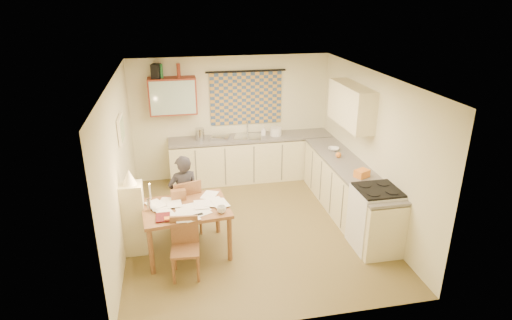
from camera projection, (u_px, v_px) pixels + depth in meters
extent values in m
cube|color=brown|center=(252.00, 227.00, 7.15)|extent=(4.00, 4.50, 0.02)
cube|color=white|center=(252.00, 76.00, 6.22)|extent=(4.00, 4.50, 0.02)
cube|color=beige|center=(232.00, 118.00, 8.75)|extent=(4.00, 0.02, 2.50)
cube|color=beige|center=(291.00, 231.00, 4.63)|extent=(4.00, 0.02, 2.50)
cube|color=beige|center=(119.00, 167.00, 6.32)|extent=(0.02, 4.50, 2.50)
cube|color=beige|center=(372.00, 148.00, 7.05)|extent=(0.02, 4.50, 2.50)
cube|color=navy|center=(246.00, 98.00, 8.62)|extent=(1.45, 0.03, 1.05)
cylinder|color=black|center=(246.00, 71.00, 8.40)|extent=(1.60, 0.04, 0.04)
cube|color=maroon|center=(173.00, 96.00, 8.17)|extent=(0.90, 0.34, 0.70)
cube|color=#99B2A5|center=(173.00, 98.00, 8.02)|extent=(0.84, 0.02, 0.64)
cube|color=beige|center=(351.00, 105.00, 7.30)|extent=(0.34, 1.30, 0.70)
cube|color=white|center=(121.00, 129.00, 6.53)|extent=(0.04, 0.50, 0.40)
cube|color=beige|center=(122.00, 129.00, 6.53)|extent=(0.01, 0.42, 0.32)
cube|color=beige|center=(251.00, 159.00, 8.83)|extent=(3.30, 0.60, 0.86)
cube|color=#5D5A58|center=(251.00, 138.00, 8.66)|extent=(3.30, 0.62, 0.04)
cube|color=beige|center=(347.00, 192.00, 7.41)|extent=(0.60, 2.95, 0.86)
cube|color=#5D5A58|center=(349.00, 167.00, 7.23)|extent=(0.62, 2.95, 0.04)
cube|color=white|center=(375.00, 219.00, 6.43)|extent=(0.63, 0.63, 0.95)
cube|color=black|center=(378.00, 190.00, 6.25)|extent=(0.60, 0.60, 0.03)
cube|color=silver|center=(248.00, 139.00, 8.65)|extent=(0.66, 0.59, 0.10)
cylinder|color=silver|center=(247.00, 128.00, 8.75)|extent=(0.04, 0.04, 0.28)
cube|color=silver|center=(220.00, 137.00, 8.52)|extent=(0.42, 0.39, 0.06)
cylinder|color=silver|center=(200.00, 134.00, 8.42)|extent=(0.22, 0.22, 0.24)
cylinder|color=white|center=(276.00, 131.00, 8.71)|extent=(0.27, 0.27, 0.16)
imported|color=white|center=(263.00, 131.00, 8.71)|extent=(0.12, 0.13, 0.19)
imported|color=white|center=(334.00, 149.00, 7.91)|extent=(0.36, 0.36, 0.05)
cube|color=orange|center=(362.00, 173.00, 6.76)|extent=(0.27, 0.24, 0.12)
sphere|color=orange|center=(338.00, 155.00, 7.56)|extent=(0.10, 0.10, 0.10)
cube|color=black|center=(156.00, 71.00, 7.95)|extent=(0.20, 0.23, 0.26)
cylinder|color=#195926|center=(161.00, 71.00, 7.96)|extent=(0.07, 0.07, 0.26)
cylinder|color=maroon|center=(179.00, 70.00, 8.02)|extent=(0.09, 0.09, 0.26)
cube|color=brown|center=(186.00, 208.00, 6.21)|extent=(1.31, 1.05, 0.05)
cube|color=brown|center=(185.00, 206.00, 6.83)|extent=(0.54, 0.54, 0.04)
cube|color=brown|center=(188.00, 197.00, 6.58)|extent=(0.43, 0.16, 0.47)
cube|color=brown|center=(185.00, 250.00, 5.77)|extent=(0.40, 0.40, 0.04)
cube|color=brown|center=(185.00, 229.00, 5.85)|extent=(0.38, 0.06, 0.41)
imported|color=black|center=(184.00, 195.00, 6.73)|extent=(0.64, 0.55, 1.34)
cube|color=beige|center=(134.00, 219.00, 6.27)|extent=(0.32, 0.30, 1.11)
cone|color=white|center=(129.00, 177.00, 6.03)|extent=(0.20, 0.20, 0.22)
cube|color=brown|center=(178.00, 195.00, 6.39)|extent=(0.23, 0.11, 0.16)
imported|color=white|center=(222.00, 209.00, 6.02)|extent=(0.18, 0.18, 0.10)
imported|color=maroon|center=(156.00, 218.00, 5.87)|extent=(0.20, 0.26, 0.02)
imported|color=orange|center=(156.00, 213.00, 6.01)|extent=(0.19, 0.25, 0.02)
cube|color=orange|center=(169.00, 219.00, 5.83)|extent=(0.12, 0.09, 0.04)
cube|color=black|center=(198.00, 215.00, 5.97)|extent=(0.14, 0.08, 0.02)
cylinder|color=silver|center=(149.00, 205.00, 6.07)|extent=(0.07, 0.07, 0.18)
cylinder|color=white|center=(150.00, 192.00, 6.01)|extent=(0.03, 0.03, 0.22)
sphere|color=#FFCC66|center=(149.00, 184.00, 5.96)|extent=(0.02, 0.02, 0.02)
cube|color=white|center=(190.00, 208.00, 6.17)|extent=(0.28, 0.34, 0.00)
cube|color=white|center=(200.00, 208.00, 6.16)|extent=(0.33, 0.36, 0.00)
cube|color=white|center=(201.00, 211.00, 6.09)|extent=(0.32, 0.36, 0.00)
cube|color=white|center=(210.00, 195.00, 6.55)|extent=(0.32, 0.36, 0.00)
cube|color=white|center=(183.00, 210.00, 6.11)|extent=(0.26, 0.33, 0.00)
cube|color=white|center=(183.00, 213.00, 6.01)|extent=(0.30, 0.35, 0.00)
cube|color=white|center=(185.00, 210.00, 6.10)|extent=(0.32, 0.36, 0.00)
cube|color=white|center=(166.00, 202.00, 6.32)|extent=(0.28, 0.34, 0.00)
cube|color=white|center=(190.00, 217.00, 5.91)|extent=(0.30, 0.35, 0.00)
cube|color=white|center=(216.00, 202.00, 6.33)|extent=(0.29, 0.35, 0.00)
cube|color=white|center=(201.00, 204.00, 6.24)|extent=(0.21, 0.30, 0.00)
cube|color=white|center=(166.00, 213.00, 6.00)|extent=(0.31, 0.35, 0.00)
cube|color=white|center=(157.00, 206.00, 6.20)|extent=(0.30, 0.35, 0.00)
cube|color=white|center=(213.00, 202.00, 6.30)|extent=(0.30, 0.35, 0.00)
cube|color=white|center=(184.00, 217.00, 5.87)|extent=(0.22, 0.30, 0.00)
cube|color=white|center=(174.00, 203.00, 6.27)|extent=(0.23, 0.31, 0.00)
cube|color=white|center=(220.00, 203.00, 6.26)|extent=(0.27, 0.34, 0.00)
cube|color=white|center=(155.00, 204.00, 6.22)|extent=(0.33, 0.36, 0.00)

